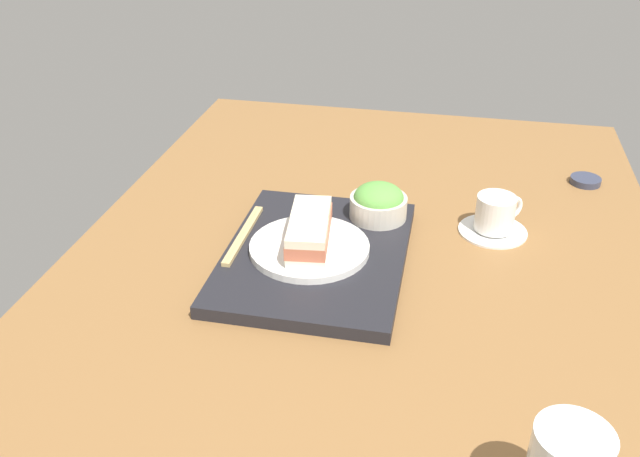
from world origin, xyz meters
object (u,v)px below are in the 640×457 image
Objects in this scene: sandwich_plate at (309,248)px; sandwich_far at (307,243)px; chopsticks_pair at (243,235)px; small_sauce_dish at (585,181)px; salad_bowl at (378,202)px; coffee_cup at (495,217)px; sandwich_near at (311,220)px.

sandwich_far is at bearing 7.11° from sandwich_plate.
chopsticks_pair is 3.20× the size of small_sauce_dish.
salad_bowl reaches higher than chopsticks_pair.
sandwich_plate is at bearing 79.80° from chopsticks_pair.
coffee_cup reaches higher than chopsticks_pair.
sandwich_plate is 1.02× the size of chopsticks_pair.
sandwich_near is 12.08cm from chopsticks_pair.
salad_bowl reaches higher than sandwich_plate.
sandwich_near is at bearing -172.89° from sandwich_plate.
sandwich_far is (3.61, 0.45, 3.11)cm from sandwich_plate.
coffee_cup is (-12.61, 30.32, -2.89)cm from sandwich_near.
sandwich_far is at bearing -47.82° from small_sauce_dish.
coffee_cup is at bearing -38.10° from small_sauce_dish.
sandwich_near reaches higher than sandwich_plate.
sandwich_near is 1.04× the size of sandwich_far.
coffee_cup is 29.98cm from small_sauce_dish.
small_sauce_dish is at bearing 132.18° from sandwich_far.
sandwich_far reaches higher than chopsticks_pair.
sandwich_plate is 4.84cm from sandwich_near.
coffee_cup is (-14.08, 41.81, 0.54)cm from chopsticks_pair.
salad_bowl is at bearing 135.06° from sandwich_near.
sandwich_plate is 62.59cm from small_sauce_dish.
sandwich_near is at bearing -53.46° from small_sauce_dish.
small_sauce_dish is (-43.35, 47.85, -5.23)cm from sandwich_far.
sandwich_far is (7.22, 0.90, -0.07)cm from sandwich_near.
sandwich_plate is 2.34× the size of sandwich_far.
small_sauce_dish is (-36.13, 48.75, -5.31)cm from sandwich_near.
chopsticks_pair is at bearing -82.74° from sandwich_near.
salad_bowl reaches higher than coffee_cup.
sandwich_near is (-3.61, -0.45, 3.19)cm from sandwich_plate.
small_sauce_dish is at bearing 121.96° from chopsticks_pair.
sandwich_plate reaches higher than small_sauce_dish.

